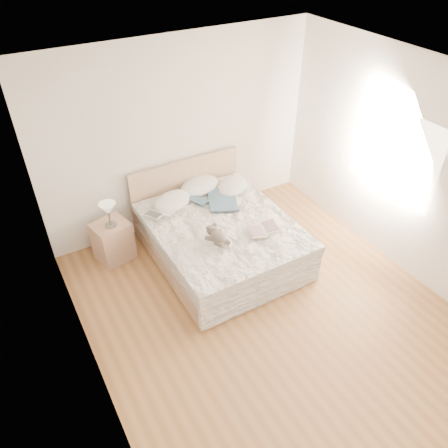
{
  "coord_description": "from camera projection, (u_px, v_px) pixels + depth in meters",
  "views": [
    {
      "loc": [
        -2.23,
        -2.82,
        4.01
      ],
      "look_at": [
        -0.0,
        1.05,
        0.62
      ],
      "focal_mm": 35.0,
      "sensor_mm": 36.0,
      "label": 1
    }
  ],
  "objects": [
    {
      "name": "pillow_middle",
      "position": [
        200.0,
        186.0,
        6.3
      ],
      "size": [
        0.71,
        0.58,
        0.19
      ],
      "primitive_type": "ellipsoid",
      "rotation": [
        0.0,
        0.0,
        0.27
      ],
      "color": "white",
      "rests_on": "bed"
    },
    {
      "name": "wall_back",
      "position": [
        181.0,
        136.0,
        5.99
      ],
      "size": [
        4.0,
        0.02,
        2.7
      ],
      "primitive_type": "cube",
      "color": "white",
      "rests_on": "ground"
    },
    {
      "name": "table_lamp",
      "position": [
        108.0,
        210.0,
        5.53
      ],
      "size": [
        0.29,
        0.29,
        0.34
      ],
      "color": "#4F4844",
      "rests_on": "nightstand"
    },
    {
      "name": "ceiling",
      "position": [
        287.0,
        91.0,
        3.62
      ],
      "size": [
        4.0,
        4.5,
        0.0
      ],
      "primitive_type": "cube",
      "color": "white",
      "rests_on": "ground"
    },
    {
      "name": "teddy_bear",
      "position": [
        219.0,
        241.0,
        5.28
      ],
      "size": [
        0.27,
        0.35,
        0.17
      ],
      "primitive_type": null,
      "rotation": [
        0.0,
        0.0,
        0.15
      ],
      "color": "#5C5248",
      "rests_on": "bed"
    },
    {
      "name": "blouse",
      "position": [
        222.0,
        200.0,
        6.03
      ],
      "size": [
        0.79,
        0.81,
        0.02
      ],
      "primitive_type": null,
      "rotation": [
        0.0,
        0.0,
        -0.4
      ],
      "color": "#2D4960",
      "rests_on": "bed"
    },
    {
      "name": "window",
      "position": [
        394.0,
        154.0,
        5.37
      ],
      "size": [
        0.02,
        1.3,
        1.1
      ],
      "primitive_type": "cube",
      "color": "white",
      "rests_on": "wall_right"
    },
    {
      "name": "photo_book",
      "position": [
        159.0,
        213.0,
        5.77
      ],
      "size": [
        0.44,
        0.4,
        0.03
      ],
      "primitive_type": "cube",
      "rotation": [
        0.0,
        0.0,
        0.56
      ],
      "color": "white",
      "rests_on": "bed"
    },
    {
      "name": "pillow_left",
      "position": [
        172.0,
        201.0,
        5.98
      ],
      "size": [
        0.71,
        0.64,
        0.18
      ],
      "primitive_type": "ellipsoid",
      "rotation": [
        0.0,
        0.0,
        0.48
      ],
      "color": "white",
      "rests_on": "bed"
    },
    {
      "name": "wall_left",
      "position": [
        80.0,
        292.0,
        3.64
      ],
      "size": [
        0.02,
        4.5,
        2.7
      ],
      "primitive_type": "cube",
      "color": "white",
      "rests_on": "ground"
    },
    {
      "name": "wall_right",
      "position": [
        412.0,
        171.0,
        5.23
      ],
      "size": [
        0.02,
        4.5,
        2.7
      ],
      "primitive_type": "cube",
      "color": "white",
      "rests_on": "ground"
    },
    {
      "name": "pillow_right",
      "position": [
        233.0,
        186.0,
        6.29
      ],
      "size": [
        0.67,
        0.63,
        0.16
      ],
      "primitive_type": "ellipsoid",
      "rotation": [
        0.0,
        0.0,
        0.61
      ],
      "color": "white",
      "rests_on": "bed"
    },
    {
      "name": "childrens_book",
      "position": [
        263.0,
        229.0,
        5.5
      ],
      "size": [
        0.47,
        0.37,
        0.03
      ],
      "primitive_type": "cube",
      "rotation": [
        0.0,
        0.0,
        -0.24
      ],
      "color": "beige",
      "rests_on": "bed"
    },
    {
      "name": "bed",
      "position": [
        219.0,
        237.0,
        5.89
      ],
      "size": [
        1.72,
        2.14,
        1.0
      ],
      "color": "tan",
      "rests_on": "floor"
    },
    {
      "name": "nightstand",
      "position": [
        113.0,
        241.0,
        5.86
      ],
      "size": [
        0.53,
        0.49,
        0.56
      ],
      "primitive_type": "cube",
      "rotation": [
        0.0,
        0.0,
        0.22
      ],
      "color": "tan",
      "rests_on": "floor"
    },
    {
      "name": "floor",
      "position": [
        268.0,
        311.0,
        5.25
      ],
      "size": [
        4.0,
        4.5,
        0.0
      ],
      "primitive_type": "cube",
      "color": "brown",
      "rests_on": "ground"
    }
  ]
}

